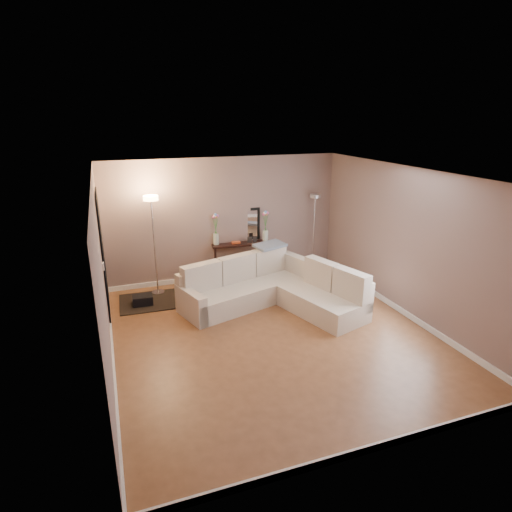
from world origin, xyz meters
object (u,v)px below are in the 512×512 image
object	(u,v)px
console_table	(238,258)
sectional_sofa	(272,288)
floor_lamp_unlit	(314,217)
floor_lamp_lit	(153,226)

from	to	relation	value
console_table	sectional_sofa	bearing A→B (deg)	-83.61
console_table	floor_lamp_unlit	world-z (taller)	floor_lamp_unlit
sectional_sofa	floor_lamp_lit	distance (m)	2.56
sectional_sofa	console_table	size ratio (longest dim) A/B	2.39
console_table	floor_lamp_unlit	bearing A→B (deg)	-3.42
floor_lamp_lit	floor_lamp_unlit	xyz separation A→B (m)	(3.54, 0.19, -0.15)
sectional_sofa	console_table	world-z (taller)	sectional_sofa
sectional_sofa	console_table	distance (m)	1.58
console_table	floor_lamp_unlit	distance (m)	1.94
console_table	floor_lamp_lit	size ratio (longest dim) A/B	0.66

